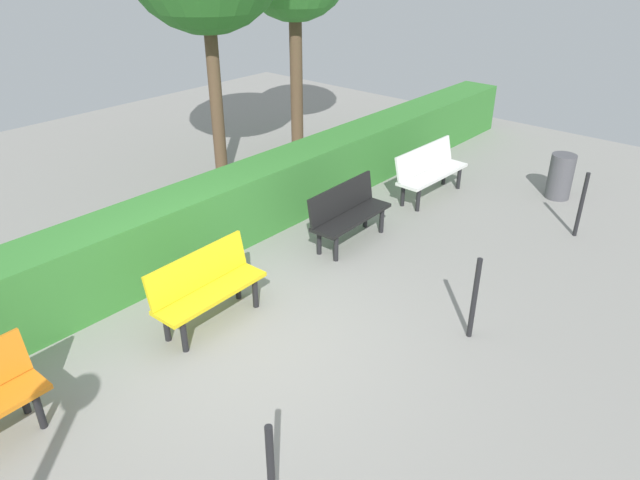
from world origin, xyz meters
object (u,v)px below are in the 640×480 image
Objects in this scene: bench_white at (429,169)px; trash_bin at (560,176)px; bench_black at (348,212)px; bench_yellow at (206,286)px.

trash_bin is at bearing 130.63° from bench_white.
bench_white is 1.11× the size of bench_black.
bench_black is at bearing -25.35° from trash_bin.
bench_yellow is 1.83× the size of trash_bin.
trash_bin is (-3.60, 1.71, -0.10)m from bench_black.
trash_bin is (-1.39, 1.71, -0.10)m from bench_white.
trash_bin is at bearing 153.05° from bench_black.
bench_yellow is 6.43m from trash_bin.
trash_bin is at bearing 162.68° from bench_yellow.
bench_black reaches higher than bench_white.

